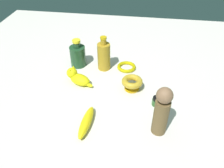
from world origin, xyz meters
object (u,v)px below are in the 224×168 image
banana (86,122)px  nail_polish_jar (157,101)px  person_figure_adult (162,111)px  cat_figurine (78,77)px  bottle_short (78,55)px  bangle (126,67)px  bowl (132,82)px  bottle_tall (104,56)px

banana → nail_polish_jar: size_ratio=3.95×
nail_polish_jar → person_figure_adult: 0.18m
cat_figurine → bottle_short: bearing=14.0°
bottle_short → person_figure_adult: bearing=-133.5°
bangle → person_figure_adult: bearing=-158.2°
person_figure_adult → bangle: 0.48m
bowl → person_figure_adult: person_figure_adult is taller
banana → person_figure_adult: (0.02, -0.30, 0.09)m
bottle_tall → bottle_short: (0.01, 0.15, -0.02)m
bowl → banana: (-0.27, 0.17, -0.02)m
cat_figurine → person_figure_adult: person_figure_adult is taller
nail_polish_jar → bangle: 0.32m
banana → nail_polish_jar: nail_polish_jar is taller
cat_figurine → banana: bearing=-158.1°
bottle_short → bangle: (0.01, -0.28, -0.06)m
nail_polish_jar → bottle_short: (0.27, 0.45, 0.04)m
bottle_tall → banana: bearing=-179.8°
cat_figurine → bangle: (0.17, -0.24, -0.03)m
bangle → banana: bearing=164.5°
bottle_short → cat_figurine: bearing=-166.0°
bottle_tall → bangle: bearing=-82.4°
bottle_tall → bangle: size_ratio=1.84×
bowl → bottle_short: size_ratio=0.65×
bowl → bangle: 0.19m
bowl → bangle: size_ratio=0.99×
bottle_tall → bangle: (0.02, -0.13, -0.07)m
bottle_tall → bottle_short: size_ratio=1.21×
bottle_short → bangle: 0.28m
bottle_tall → bowl: (-0.16, -0.17, -0.04)m
banana → bangle: bearing=167.9°
cat_figurine → nail_polish_jar: size_ratio=3.23×
bottle_tall → person_figure_adult: bearing=-144.3°
cat_figurine → bottle_short: 0.17m
banana → person_figure_adult: 0.31m
banana → cat_figurine: bearing=-154.7°
bottle_short → person_figure_adult: person_figure_adult is taller
person_figure_adult → nail_polish_jar: bearing=2.0°
bowl → banana: size_ratio=0.57×
banana → nail_polish_jar: 0.34m
bowl → banana: bearing=148.0°
person_figure_adult → bangle: (0.43, 0.17, -0.10)m
bowl → nail_polish_jar: bearing=-128.1°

